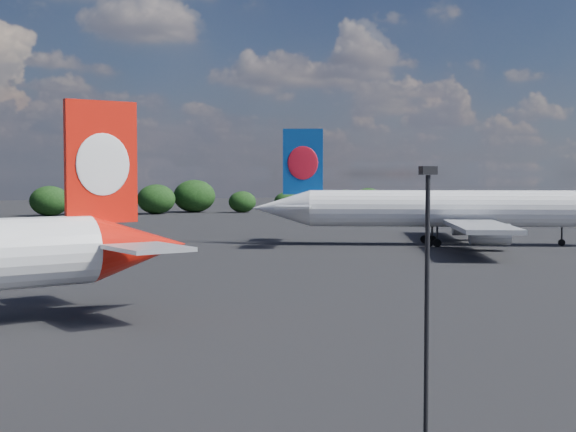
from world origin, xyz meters
name	(u,v)px	position (x,y,z in m)	size (l,w,h in m)	color
ground	(20,266)	(0.00, 60.00, 0.00)	(500.00, 500.00, 0.00)	black
china_southern_airliner	(437,210)	(60.40, 68.19, 5.40)	(51.77, 49.90, 17.74)	white
apron_lamp_post	(427,314)	(11.05, -15.23, 6.18)	(0.55, 0.30, 11.07)	black
billboard_yellow	(56,200)	(12.00, 182.00, 3.87)	(5.00, 0.30, 5.50)	yellow
horizon_treeline	(8,201)	(-0.14, 180.18, 3.89)	(205.42, 16.17, 9.20)	black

